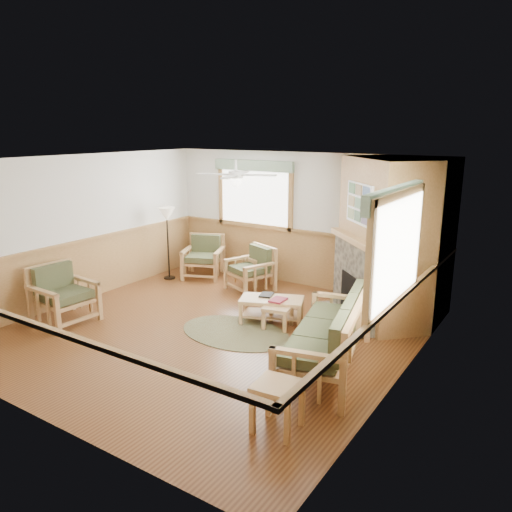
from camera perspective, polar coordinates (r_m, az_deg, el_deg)
The scene contains 24 objects.
floor at distance 8.11m, azimuth -5.13°, elevation -8.59°, with size 6.00×6.00×0.01m, color brown.
ceiling at distance 7.48m, azimuth -5.60°, elevation 10.86°, with size 6.00×6.00×0.01m, color white.
wall_back at distance 10.15m, azimuth 5.20°, elevation 4.12°, with size 6.00×0.02×2.70m, color white.
wall_front at distance 5.74m, azimuth -24.28°, elevation -5.27°, with size 6.00×0.02×2.70m, color white.
wall_left at distance 9.79m, azimuth -19.31°, elevation 2.98°, with size 0.02×6.00×2.70m, color white.
wall_right at distance 6.33m, azimuth 16.53°, elevation -2.77°, with size 0.02×6.00×2.70m, color white.
wainscot at distance 7.91m, azimuth -5.22°, elevation -4.88°, with size 6.00×6.00×1.10m, color #A57943, non-canonical shape.
fireplace at distance 8.50m, azimuth 14.44°, elevation 1.70°, with size 2.20×2.20×2.70m, color #A57943, non-canonical shape.
window_back at distance 10.53m, azimuth -0.15°, elevation 11.02°, with size 1.90×0.16×1.50m, color white, non-canonical shape.
window_right at distance 5.92m, azimuth 16.40°, elevation 7.76°, with size 0.16×1.90×1.50m, color white, non-canonical shape.
ceiling_fan at distance 7.54m, azimuth -2.33°, elevation 10.64°, with size 1.24×1.24×0.36m, color white, non-canonical shape.
sofa at distance 6.78m, azimuth 8.08°, elevation -8.75°, with size 0.90×2.20×1.01m, color tan, non-canonical shape.
armchair_back_left at distance 10.86m, azimuth -6.06°, elevation -0.10°, with size 0.80×0.80×0.89m, color tan, non-canonical shape.
armchair_back_right at distance 9.92m, azimuth -0.67°, elevation -1.48°, with size 0.78×0.78×0.87m, color tan, non-canonical shape.
armchair_left at distance 8.88m, azimuth -21.09°, elevation -4.13°, with size 0.85×0.85×0.96m, color tan, non-canonical shape.
coffee_table at distance 8.38m, azimuth 1.80°, elevation -6.20°, with size 1.04×0.52×0.42m, color tan, non-canonical shape.
end_table_chairs at distance 10.38m, azimuth 0.21°, elevation -1.60°, with size 0.51×0.49×0.58m, color tan, non-canonical shape.
end_table_sofa at distance 5.57m, azimuth 2.48°, elevation -16.82°, with size 0.48×0.46×0.54m, color tan, non-canonical shape.
footstool at distance 8.15m, azimuth 2.50°, elevation -6.94°, with size 0.43×0.43×0.37m, color tan, non-canonical shape.
braided_rug at distance 8.02m, azimuth -2.40°, elevation -8.72°, with size 1.86×1.86×0.01m, color brown.
floor_lamp_left at distance 10.77m, azimuth -10.03°, elevation 1.44°, with size 0.36×0.36×1.55m, color black, non-canonical shape.
floor_lamp_right at distance 7.87m, azimuth 14.34°, elevation -3.60°, with size 0.36×0.36×1.56m, color black, non-canonical shape.
book_red at distance 8.18m, azimuth 2.53°, elevation -4.94°, with size 0.22×0.30×0.03m, color maroon.
book_dark at distance 8.43m, azimuth 1.19°, elevation -4.38°, with size 0.20×0.27×0.03m, color black.
Camera 1 is at (4.65, -5.84, 3.16)m, focal length 35.00 mm.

